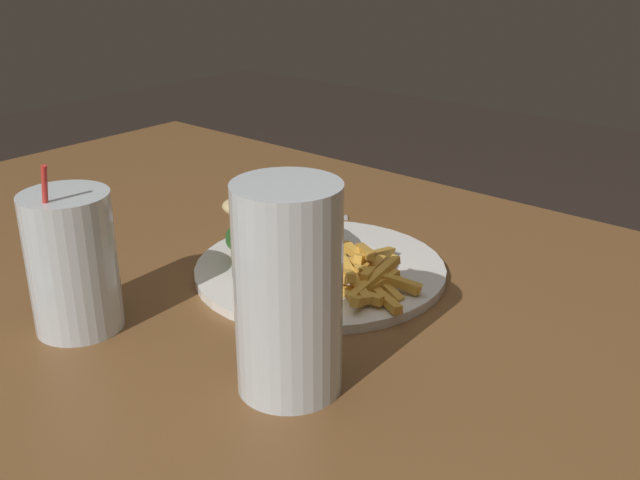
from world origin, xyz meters
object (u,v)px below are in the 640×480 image
object	(u,v)px
meal_plate_near	(302,249)
beer_glass	(288,298)
juice_glass	(73,267)
spoon	(259,218)

from	to	relation	value
meal_plate_near	beer_glass	bearing A→B (deg)	129.02
meal_plate_near	juice_glass	size ratio (longest dim) A/B	1.63
beer_glass	spoon	distance (m)	0.39
meal_plate_near	juice_glass	bearing A→B (deg)	71.44
spoon	meal_plate_near	bearing A→B (deg)	105.78
juice_glass	beer_glass	bearing A→B (deg)	-165.98
meal_plate_near	spoon	distance (m)	0.16
beer_glass	spoon	bearing A→B (deg)	-41.47
beer_glass	meal_plate_near	bearing A→B (deg)	-50.98
beer_glass	spoon	xyz separation A→B (m)	(0.28, -0.25, -0.08)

